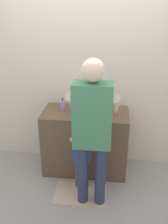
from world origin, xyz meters
name	(u,v)px	position (x,y,z in m)	size (l,w,h in m)	color
ground_plane	(83,181)	(0.00, 0.00, 0.00)	(14.00, 14.00, 0.00)	#9E998E
back_wall	(88,70)	(0.00, 0.62, 1.35)	(4.40, 0.08, 2.70)	beige
vanity_cabinet	(85,141)	(0.00, 0.30, 0.44)	(1.12, 0.54, 0.87)	brown
sink_basin	(85,109)	(0.00, 0.28, 0.93)	(0.37, 0.37, 0.11)	silver
faucet	(87,101)	(0.00, 0.50, 0.96)	(0.18, 0.14, 0.18)	#B7BABF
toothbrush_cup	(114,110)	(0.37, 0.28, 0.93)	(0.07, 0.07, 0.21)	#D86666
soap_bottle	(63,105)	(-0.30, 0.35, 0.94)	(0.06, 0.06, 0.17)	#B27FC6
bath_mat	(80,194)	(0.00, -0.25, 0.01)	(0.64, 0.40, 0.02)	#CCAD8E
child_toddler	(82,151)	(0.00, -0.10, 0.54)	(0.28, 0.28, 0.91)	#47474C
adult_parent	(92,124)	(0.14, -0.34, 1.03)	(0.53, 0.56, 1.72)	#2D334C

